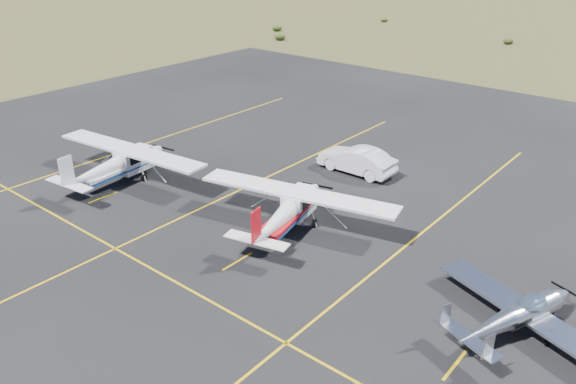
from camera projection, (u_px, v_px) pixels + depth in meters
ground at (409, 292)px, 24.50m from camera, size 1600.00×1600.00×0.00m
apron at (286, 240)px, 28.52m from camera, size 72.00×72.00×0.02m
aircraft_low_wing at (519, 315)px, 21.63m from camera, size 6.17×8.31×1.83m
aircraft_cessna at (288, 210)px, 28.89m from camera, size 7.13×11.03×2.79m
aircraft_plain at (117, 164)px, 34.43m from camera, size 6.91×11.46×2.89m
sedan at (357, 160)px, 36.11m from camera, size 1.81×5.15×1.70m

